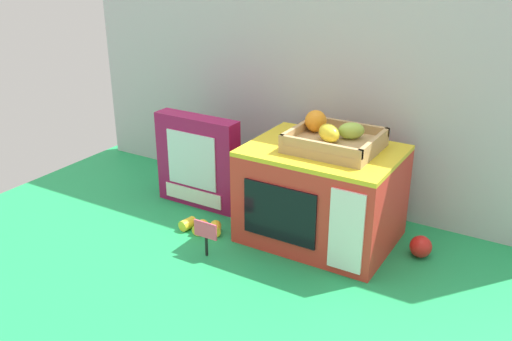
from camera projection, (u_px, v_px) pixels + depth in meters
The scene contains 8 objects.
ground_plane at pixel (268, 220), 1.67m from camera, with size 1.70×1.70×0.00m, color #219E54.
display_back_panel at pixel (306, 74), 1.70m from camera, with size 1.61×0.03×0.80m, color #B7BABF.
toy_microwave at pixel (321, 194), 1.53m from camera, with size 0.40×0.30×0.27m.
food_groups_crate at pixel (333, 139), 1.47m from camera, with size 0.23×0.20×0.08m.
cookie_set_box at pixel (198, 162), 1.72m from camera, with size 0.28×0.06×0.29m.
price_sign at pixel (206, 234), 1.46m from camera, with size 0.07×0.01×0.10m.
loose_toy_banana at pixel (201, 227), 1.60m from camera, with size 0.13×0.07×0.03m.
loose_toy_apple at pixel (421, 247), 1.47m from camera, with size 0.06×0.06×0.06m, color red.
Camera 1 is at (0.73, -1.29, 0.78)m, focal length 39.33 mm.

